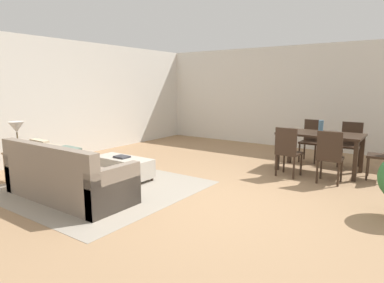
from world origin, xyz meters
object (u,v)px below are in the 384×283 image
object	(u,v)px
side_table	(19,158)
dining_table	(320,138)
dining_chair_near_left	(288,149)
vase_centerpiece	(321,127)
couch	(66,179)
table_lamp	(17,128)
dining_chair_far_left	(312,138)
book_on_ottoman	(122,157)
ottoman_table	(124,167)
dining_chair_far_right	(351,142)
dining_chair_near_right	(330,154)

from	to	relation	value
side_table	dining_table	bearing A→B (deg)	43.34
dining_chair_near_left	vase_centerpiece	world-z (taller)	vase_centerpiece
couch	table_lamp	world-z (taller)	table_lamp
dining_table	table_lamp	bearing A→B (deg)	-136.66
dining_chair_near_left	dining_chair_far_left	xyz separation A→B (m)	(-0.00, 1.56, 0.00)
dining_table	book_on_ottoman	xyz separation A→B (m)	(-2.78, -2.59, -0.26)
couch	dining_table	bearing A→B (deg)	55.00
ottoman_table	dining_chair_far_left	size ratio (longest dim) A/B	1.23
vase_centerpiece	book_on_ottoman	distance (m)	3.82
table_lamp	dining_chair_far_right	world-z (taller)	table_lamp
couch	table_lamp	xyz separation A→B (m)	(-1.35, 0.01, 0.66)
couch	side_table	bearing A→B (deg)	179.37
side_table	dining_chair_near_left	xyz separation A→B (m)	(3.65, 3.04, 0.09)
side_table	vase_centerpiece	xyz separation A→B (m)	(4.03, 3.78, 0.45)
ottoman_table	table_lamp	xyz separation A→B (m)	(-1.27, -1.22, 0.73)
couch	dining_chair_near_right	distance (m)	4.29
table_lamp	dining_chair_near_left	xyz separation A→B (m)	(3.65, 3.04, -0.44)
dining_chair_far_left	book_on_ottoman	size ratio (longest dim) A/B	3.54
dining_chair_near_left	dining_chair_far_left	distance (m)	1.56
table_lamp	dining_chair_near_right	world-z (taller)	table_lamp
side_table	vase_centerpiece	distance (m)	5.54
ottoman_table	dining_table	xyz separation A→B (m)	(2.76, 2.58, 0.44)
ottoman_table	side_table	size ratio (longest dim) A/B	2.07
ottoman_table	side_table	distance (m)	1.77
dining_chair_far_right	book_on_ottoman	bearing A→B (deg)	-133.41
ottoman_table	table_lamp	size ratio (longest dim) A/B	2.15
table_lamp	vase_centerpiece	size ratio (longest dim) A/B	2.11
table_lamp	vase_centerpiece	bearing A→B (deg)	43.20
dining_table	dining_chair_far_right	xyz separation A→B (m)	(0.42, 0.79, -0.14)
dining_chair_near_right	book_on_ottoman	size ratio (longest dim) A/B	3.54
book_on_ottoman	table_lamp	bearing A→B (deg)	-135.99
side_table	dining_table	world-z (taller)	dining_table
dining_chair_far_left	dining_chair_far_right	world-z (taller)	same
dining_chair_near_right	vase_centerpiece	bearing A→B (deg)	115.25
dining_chair_far_left	ottoman_table	bearing A→B (deg)	-125.07
dining_chair_near_left	table_lamp	bearing A→B (deg)	-140.17
side_table	dining_chair_near_left	distance (m)	4.75
side_table	dining_chair_far_right	distance (m)	6.38
dining_chair_near_right	dining_chair_far_left	world-z (taller)	same
ottoman_table	dining_table	distance (m)	3.80
book_on_ottoman	ottoman_table	bearing A→B (deg)	32.69
ottoman_table	side_table	xyz separation A→B (m)	(-1.27, -1.22, 0.21)
side_table	book_on_ottoman	distance (m)	1.73
table_lamp	couch	bearing A→B (deg)	-0.63
side_table	table_lamp	xyz separation A→B (m)	(-0.00, -0.00, 0.52)
couch	book_on_ottoman	bearing A→B (deg)	95.13
vase_centerpiece	dining_chair_near_left	bearing A→B (deg)	-117.15
dining_chair_far_left	vase_centerpiece	bearing A→B (deg)	-65.15
couch	side_table	distance (m)	1.36
dining_chair_near_right	dining_chair_far_left	xyz separation A→B (m)	(-0.74, 1.59, 0.00)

